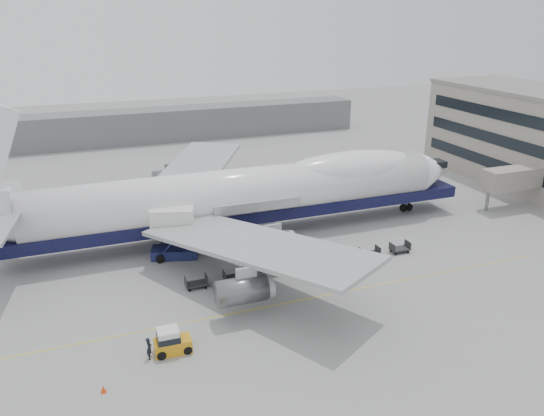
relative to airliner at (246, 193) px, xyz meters
name	(u,v)px	position (x,y,z in m)	size (l,w,h in m)	color
ground	(275,275)	(-0.64, -12.00, -5.62)	(260.00, 260.00, 0.00)	gray
apron_line	(296,301)	(-0.64, -18.00, -5.62)	(60.00, 0.15, 0.01)	gold
hangar	(118,128)	(-10.64, 58.00, -2.12)	(110.00, 8.00, 7.00)	slate
airliner	(246,193)	(0.00, 0.00, 0.00)	(67.00, 55.30, 19.98)	white
catering_truck	(173,230)	(-10.06, -3.48, -2.17)	(5.82, 4.66, 6.17)	#1A2050
baggage_tug	(171,342)	(-13.88, -22.06, -4.62)	(3.14, 1.77, 2.26)	orange
ground_worker	(149,348)	(-15.75, -22.26, -4.64)	(0.72, 0.47, 1.96)	black
traffic_cone	(103,389)	(-19.70, -25.31, -5.33)	(0.42, 0.42, 0.62)	#D8410B
dolly_0	(196,283)	(-9.37, -11.78, -5.09)	(2.30, 1.35, 1.30)	#2D2D30
dolly_1	(234,277)	(-5.22, -11.78, -5.09)	(2.30, 1.35, 1.30)	#2D2D30
dolly_2	(271,270)	(-1.07, -11.78, -5.09)	(2.30, 1.35, 1.30)	#2D2D30
dolly_3	(305,265)	(3.08, -11.78, -5.09)	(2.30, 1.35, 1.30)	#2D2D30
dolly_4	(338,259)	(7.24, -11.78, -5.09)	(2.30, 1.35, 1.30)	#2D2D30
dolly_5	(370,253)	(11.39, -11.78, -5.09)	(2.30, 1.35, 1.30)	#2D2D30
dolly_6	(400,248)	(15.54, -11.78, -5.09)	(2.30, 1.35, 1.30)	#2D2D30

